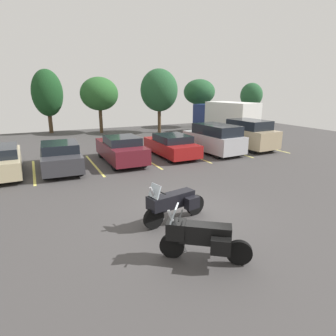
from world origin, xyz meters
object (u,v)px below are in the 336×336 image
car_tan (247,134)px  car_maroon (121,149)px  box_truck (225,117)px  car_charcoal (60,156)px  motorcycle_second (202,236)px  car_red (171,145)px  motorcycle_touring (174,202)px  car_silver (214,139)px

car_tan → car_maroon: bearing=179.8°
car_tan → box_truck: size_ratio=0.68×
car_charcoal → car_maroon: car_maroon is taller
motorcycle_second → box_truck: 19.90m
car_charcoal → box_truck: size_ratio=0.70×
car_charcoal → car_red: bearing=2.4°
motorcycle_touring → motorcycle_second: bearing=-98.4°
car_charcoal → motorcycle_touring: bearing=-72.2°
motorcycle_second → car_charcoal: (-2.19, 9.90, 0.06)m
motorcycle_touring → car_tan: bearing=39.8°
car_red → car_tan: bearing=-1.7°
motorcycle_touring → car_tan: size_ratio=0.52×
motorcycle_touring → box_truck: size_ratio=0.35×
car_red → car_charcoal: bearing=-177.6°
car_tan → car_charcoal: bearing=-179.5°
car_charcoal → box_truck: (14.31, 5.87, 0.83)m
car_charcoal → car_red: size_ratio=1.04×
car_silver → car_maroon: bearing=178.1°
car_red → box_truck: size_ratio=0.68×
car_maroon → box_truck: (11.13, 5.74, 0.80)m
car_tan → motorcycle_touring: bearing=-140.2°
car_maroon → car_silver: bearing=-1.9°
car_red → car_silver: car_silver is taller
motorcycle_touring → box_truck: bearing=49.1°
motorcycle_touring → box_truck: 18.06m
motorcycle_touring → car_red: size_ratio=0.52×
car_maroon → car_red: (3.16, 0.14, -0.07)m
motorcycle_touring → car_red: motorcycle_touring is taller
car_maroon → car_red: car_maroon is taller
motorcycle_second → car_maroon: (0.99, 10.03, 0.10)m
motorcycle_second → car_silver: (6.97, 9.82, 0.28)m
car_charcoal → car_tan: car_tan is taller
car_red → box_truck: box_truck is taller
motorcycle_touring → car_charcoal: (-2.50, 7.78, 0.05)m
car_silver → box_truck: box_truck is taller
car_charcoal → car_silver: (9.17, -0.07, 0.22)m
car_charcoal → car_maroon: size_ratio=1.00×
motorcycle_touring → car_maroon: (0.68, 7.91, 0.09)m
motorcycle_touring → car_maroon: car_maroon is taller
motorcycle_second → car_tan: (9.78, 10.00, 0.34)m
motorcycle_touring → car_charcoal: 8.17m
motorcycle_touring → car_silver: 10.19m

